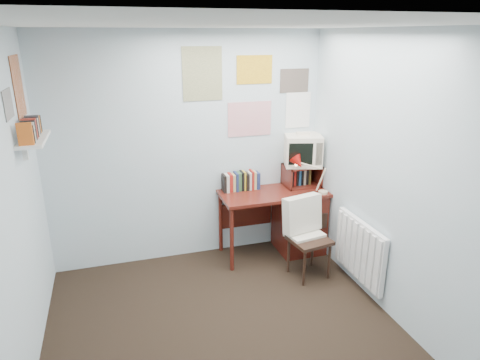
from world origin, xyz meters
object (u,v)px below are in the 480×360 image
object	(u,v)px
tv_riser	(302,175)
crt_tv	(303,148)
desk_lamp	(324,177)
radiator	(360,250)
wall_shelf	(34,139)
desk	(294,218)
desk_chair	(310,240)

from	to	relation	value
tv_riser	crt_tv	xyz separation A→B (m)	(0.01, 0.02, 0.32)
desk_lamp	radiator	xyz separation A→B (m)	(0.05, -0.73, -0.53)
crt_tv	desk_lamp	bearing A→B (deg)	-54.88
tv_riser	wall_shelf	distance (m)	2.83
desk	tv_riser	xyz separation A→B (m)	(0.12, 0.11, 0.48)
desk_lamp	wall_shelf	distance (m)	2.90
desk_chair	radiator	distance (m)	0.51
desk_chair	desk_lamp	world-z (taller)	desk_lamp
tv_riser	radiator	distance (m)	1.15
desk_chair	radiator	bearing A→B (deg)	-52.63
desk	radiator	size ratio (longest dim) A/B	1.50
desk	crt_tv	xyz separation A→B (m)	(0.12, 0.13, 0.80)
desk_chair	crt_tv	xyz separation A→B (m)	(0.21, 0.71, 0.79)
tv_riser	crt_tv	bearing A→B (deg)	75.81
radiator	wall_shelf	size ratio (longest dim) A/B	1.29
crt_tv	desk_chair	bearing A→B (deg)	-90.57
desk	wall_shelf	distance (m)	2.87
tv_riser	wall_shelf	xyz separation A→B (m)	(-2.69, -0.49, 0.74)
radiator	wall_shelf	world-z (taller)	wall_shelf
desk	desk_chair	bearing A→B (deg)	-98.51
desk	radiator	world-z (taller)	desk
desk_chair	tv_riser	bearing A→B (deg)	63.91
wall_shelf	desk_lamp	bearing A→B (deg)	3.60
desk	crt_tv	distance (m)	0.82
tv_riser	wall_shelf	world-z (taller)	wall_shelf
wall_shelf	desk_chair	bearing A→B (deg)	-4.57
radiator	desk_lamp	bearing A→B (deg)	93.87
radiator	wall_shelf	bearing A→B (deg)	169.11
desk_lamp	crt_tv	distance (m)	0.43
crt_tv	tv_riser	bearing A→B (deg)	-88.24
desk_chair	wall_shelf	xyz separation A→B (m)	(-2.48, 0.20, 1.21)
tv_riser	desk_lamp	bearing A→B (deg)	-68.89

